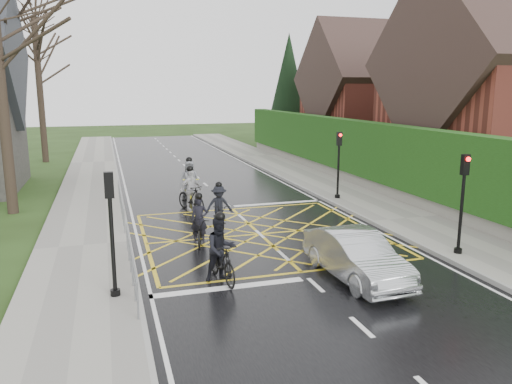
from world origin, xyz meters
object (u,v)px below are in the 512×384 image
cyclist_back (221,255)px  car (356,256)px  cyclist_lead (190,185)px  cyclist_rear (200,227)px  cyclist_mid (219,211)px  cyclist_front (191,194)px

cyclist_back → car: size_ratio=0.50×
cyclist_back → car: 3.67m
cyclist_lead → car: bearing=-71.8°
cyclist_rear → cyclist_back: size_ratio=0.95×
cyclist_mid → car: (2.40, -6.25, 0.02)m
cyclist_rear → cyclist_lead: (0.81, 6.84, 0.14)m
cyclist_back → cyclist_lead: cyclist_lead is taller
cyclist_front → cyclist_lead: bearing=58.0°
cyclist_rear → car: (3.48, -4.42, 0.09)m
cyclist_back → cyclist_mid: 5.45m
cyclist_rear → cyclist_mid: bearing=71.1°
cyclist_rear → cyclist_lead: size_ratio=0.87×
cyclist_mid → car: size_ratio=0.46×
cyclist_rear → cyclist_front: (0.49, 4.69, 0.16)m
cyclist_rear → cyclist_front: bearing=95.9°
cyclist_back → cyclist_mid: size_ratio=1.09×
cyclist_mid → cyclist_lead: bearing=96.2°
cyclist_mid → car: cyclist_mid is taller
cyclist_back → cyclist_front: bearing=78.1°
cyclist_rear → cyclist_front: size_ratio=0.93×
cyclist_front → car: 9.59m
cyclist_back → cyclist_mid: (1.15, 5.33, -0.09)m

